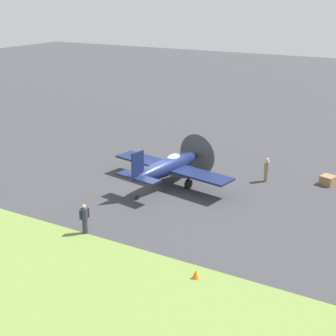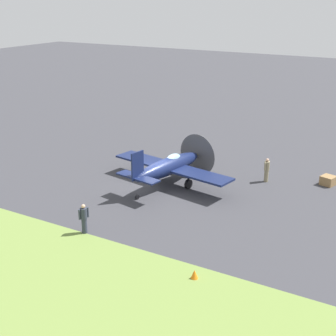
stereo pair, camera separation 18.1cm
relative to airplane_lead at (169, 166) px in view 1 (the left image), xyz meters
The scene contains 7 objects.
ground_plane 1.96m from the airplane_lead, 120.03° to the right, with size 160.00×160.00×0.00m, color #38383D.
grass_verge 14.24m from the airplane_lead, 92.77° to the right, with size 120.00×11.00×0.01m, color olive.
airplane_lead is the anchor object (origin of this frame).
ground_crew_chief 8.65m from the airplane_lead, 93.43° to the right, with size 0.38×0.59×1.73m.
ground_crew_mechanic 6.92m from the airplane_lead, 35.55° to the left, with size 0.38×0.62×1.73m.
supply_crate 11.14m from the airplane_lead, 30.24° to the left, with size 0.90×0.90×0.64m, color olive.
runway_marker_cone 11.97m from the airplane_lead, 54.55° to the right, with size 0.36×0.36×0.44m, color orange.
Camera 1 is at (16.25, -26.41, 12.61)m, focal length 52.19 mm.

